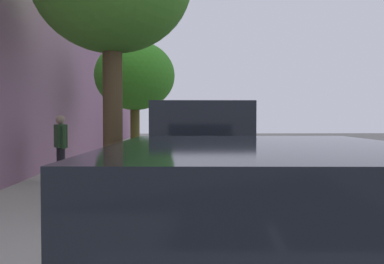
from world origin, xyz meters
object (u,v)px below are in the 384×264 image
Objects in this scene: cyclist_with_backpack at (167,131)px; fire_hydrant at (157,138)px; bicycle_at_curb at (173,149)px; street_tree_near_cyclist at (135,76)px; parked_suv_green_second at (181,130)px; parked_pickup_black_mid at (199,157)px; pedestrian_on_phone at (61,144)px; parked_suv_tan_nearest at (180,128)px.

cyclist_with_backpack reaches higher than fire_hydrant.
bicycle_at_curb is 4.66m from street_tree_near_cyclist.
parked_suv_green_second is at bearing 167.40° from fire_hydrant.
parked_pickup_black_mid is at bearing 93.26° from bicycle_at_curb.
parked_pickup_black_mid is 3.94m from pedestrian_on_phone.
cyclist_with_backpack is 1.13× the size of pedestrian_on_phone.
bicycle_at_curb is at bearing -109.76° from street_tree_near_cyclist.
street_tree_near_cyclist reaches higher than parked_suv_tan_nearest.
bicycle_at_curb is 0.36× the size of street_tree_near_cyclist.
pedestrian_on_phone is 1.90× the size of fire_hydrant.
bicycle_at_curb is 8.09m from pedestrian_on_phone.
parked_pickup_black_mid is (-0.10, 14.76, -0.13)m from parked_suv_green_second.
fire_hydrant is (0.67, -4.83, -0.54)m from cyclist_with_backpack.
parked_suv_green_second is at bearing -98.51° from cyclist_with_backpack.
parked_suv_tan_nearest is 2.64× the size of cyclist_with_backpack.
parked_pickup_black_mid is 10.27m from cyclist_with_backpack.
street_tree_near_cyclist is at bearing 70.24° from bicycle_at_curb.
fire_hydrant is (0.89, -5.28, 0.21)m from bicycle_at_curb.
parked_suv_green_second reaches higher than fire_hydrant.
parked_suv_green_second is 4.58m from cyclist_with_backpack.
pedestrian_on_phone is (2.72, 7.59, 0.68)m from bicycle_at_curb.
street_tree_near_cyclist is 4.77m from pedestrian_on_phone.
cyclist_with_backpack is 8.43m from pedestrian_on_phone.
street_tree_near_cyclist reaches higher than parked_pickup_black_mid.
parked_suv_green_second reaches higher than bicycle_at_curb.
parked_pickup_black_mid reaches higher than bicycle_at_curb.
parked_suv_green_second is 8.94m from street_tree_near_cyclist.
bicycle_at_curb is at bearing 115.92° from cyclist_with_backpack.
parked_suv_tan_nearest is 6.74m from fire_hydrant.
bicycle_at_curb is at bearing 87.71° from parked_suv_tan_nearest.
fire_hydrant is (1.35, -0.30, -0.46)m from parked_suv_green_second.
pedestrian_on_phone is (3.18, 12.57, 0.01)m from parked_suv_green_second.
pedestrian_on_phone is (1.45, 4.05, -2.07)m from street_tree_near_cyclist.
parked_pickup_black_mid is 6.35× the size of fire_hydrant.
pedestrian_on_phone is at bearing 70.28° from bicycle_at_curb.
cyclist_with_backpack is at bearing 81.49° from parked_suv_green_second.
bicycle_at_curb is 0.90m from cyclist_with_backpack.
fire_hydrant is (1.45, -15.06, -0.33)m from parked_pickup_black_mid.
cyclist_with_backpack is (0.22, -0.46, 0.75)m from bicycle_at_curb.
parked_suv_green_second is 5.65× the size of fire_hydrant.
parked_suv_green_second is 1.14× the size of street_tree_near_cyclist.
parked_pickup_black_mid is at bearing 90.39° from parked_suv_green_second.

